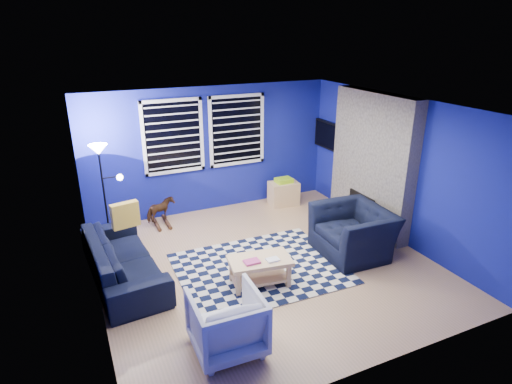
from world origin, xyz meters
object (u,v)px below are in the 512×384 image
armchair_bent (227,322)px  cabinet (284,193)px  sofa (123,259)px  armchair_big (353,232)px  floor_lamp (101,164)px  coffee_table (260,266)px  tv (329,136)px  rocking_horse (160,210)px

armchair_bent → cabinet: bearing=-124.9°
sofa → armchair_big: (3.56, -0.79, 0.07)m
floor_lamp → coffee_table: bearing=-51.8°
armchair_bent → coffee_table: size_ratio=0.85×
armchair_big → cabinet: size_ratio=1.92×
sofa → tv: bearing=-76.2°
armchair_bent → rocking_horse: armchair_bent is taller
rocking_horse → sofa: bearing=126.2°
rocking_horse → tv: bearing=-116.3°
armchair_big → coffee_table: size_ratio=1.27×
tv → rocking_horse: bearing=177.8°
armchair_bent → cabinet: (2.67, 3.60, -0.11)m
armchair_big → tv: bearing=158.6°
tv → armchair_bent: size_ratio=1.23×
coffee_table → tv: bearing=41.9°
sofa → rocking_horse: bearing=-34.0°
sofa → armchair_bent: armchair_bent is taller
coffee_table → floor_lamp: 3.13m
armchair_bent → armchair_big: bearing=-153.3°
armchair_bent → rocking_horse: 3.69m
sofa → cabinet: 3.85m
armchair_big → sofa: bearing=-100.7°
tv → sofa: (-4.55, -1.49, -1.08)m
armchair_big → floor_lamp: bearing=-118.2°
sofa → coffee_table: 2.03m
coffee_table → armchair_bent: bearing=-131.0°
armchair_bent → cabinet: armchair_bent is taller
rocking_horse → coffee_table: size_ratio=0.57×
tv → armchair_bent: 5.22m
rocking_horse → floor_lamp: size_ratio=0.31×
sofa → floor_lamp: size_ratio=1.26×
coffee_table → armchair_big: bearing=6.8°
sofa → armchair_bent: 2.23m
tv → armchair_bent: bearing=-136.2°
coffee_table → floor_lamp: (-1.80, 2.29, 1.13)m
sofa → floor_lamp: floor_lamp is taller
armchair_bent → floor_lamp: size_ratio=0.46×
tv → floor_lamp: bearing=-177.5°
sofa → coffee_table: sofa is taller
armchair_bent → floor_lamp: bearing=-73.5°
armchair_bent → coffee_table: bearing=-129.4°
tv → sofa: bearing=-161.9°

